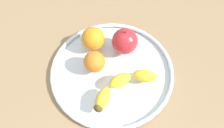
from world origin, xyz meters
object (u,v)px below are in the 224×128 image
(fruit_bowl, at_px, (112,71))
(banana, at_px, (122,86))
(orange_back_left, at_px, (94,62))
(apple, at_px, (125,41))
(orange_front_left, at_px, (94,38))

(fruit_bowl, height_order, banana, banana)
(fruit_bowl, distance_m, orange_back_left, 0.07)
(apple, height_order, orange_back_left, apple)
(orange_front_left, height_order, orange_back_left, orange_front_left)
(fruit_bowl, xyz_separation_m, orange_front_left, (-0.00, -0.11, 0.05))
(banana, height_order, orange_front_left, orange_front_left)
(apple, bearing_deg, fruit_bowl, 29.31)
(banana, relative_size, orange_front_left, 2.98)
(apple, xyz_separation_m, orange_back_left, (0.11, 0.01, -0.01))
(banana, height_order, apple, apple)
(apple, bearing_deg, banana, 51.69)
(fruit_bowl, relative_size, orange_front_left, 5.14)
(banana, height_order, orange_back_left, orange_back_left)
(orange_back_left, bearing_deg, orange_front_left, -120.11)
(banana, bearing_deg, fruit_bowl, -97.46)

